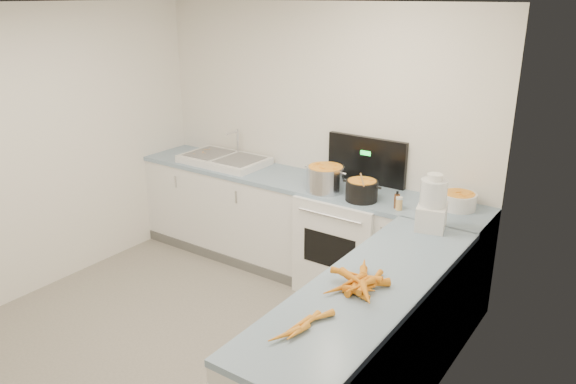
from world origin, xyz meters
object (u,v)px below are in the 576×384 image
Objects in this scene: black_pot at (362,192)px; sink at (224,160)px; steel_pot at (325,180)px; mixing_bowl at (459,201)px; extract_bottle at (397,201)px; spice_jar at (399,204)px; food_processor at (432,205)px; stove at (348,240)px.

sink is at bearing 174.18° from black_pot.
steel_pot is at bearing -6.25° from sink.
mixing_bowl is at bearing 2.53° from sink.
black_pot is 0.77m from mixing_bowl.
sink is 2.63× the size of steel_pot.
sink is 1.96m from extract_bottle.
sink is 7.43× the size of extract_bottle.
food_processor reaches higher than spice_jar.
mixing_bowl reaches higher than extract_bottle.
extract_bottle is at bearing -2.19° from steel_pot.
black_pot is at bearing -159.40° from mixing_bowl.
steel_pot is 0.79× the size of food_processor.
stove reaches higher than black_pot.
food_processor is (-0.03, -0.51, 0.11)m from mixing_bowl.
spice_jar is 0.22× the size of food_processor.
stove is 1.54m from sink.
food_processor is (0.34, -0.21, 0.13)m from spice_jar.
food_processor reaches higher than steel_pot.
mixing_bowl is 0.67× the size of food_processor.
steel_pot is 0.72m from spice_jar.
black_pot is 0.64× the size of food_processor.
food_processor is at bearing -18.72° from black_pot.
food_processor reaches higher than black_pot.
steel_pot is at bearing 175.80° from spice_jar.
steel_pot reaches higher than extract_bottle.
extract_bottle is at bearing -146.47° from mixing_bowl.
steel_pot is at bearing 177.81° from extract_bottle.
stove is 4.15× the size of steel_pot.
spice_jar is (0.54, -0.18, 0.51)m from stove.
mixing_bowl is at bearing 33.53° from extract_bottle.
food_processor is at bearing -13.90° from steel_pot.
sink is 2.37m from food_processor.
extract_bottle is at bearing 0.31° from black_pot.
extract_bottle is 0.46m from food_processor.
stove is 0.74m from extract_bottle.
spice_jar is (0.71, -0.05, -0.05)m from steel_pot.
food_processor is (1.06, -0.26, 0.08)m from steel_pot.
food_processor is at bearing -9.77° from sink.
stove is 4.89× the size of mixing_bowl.
food_processor is at bearing -31.32° from spice_jar.
black_pot is at bearing -4.33° from steel_pot.
sink reaches higher than spice_jar.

